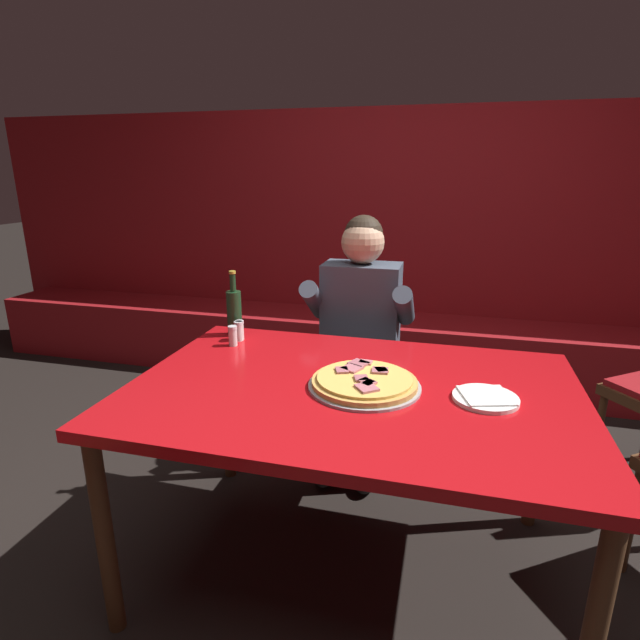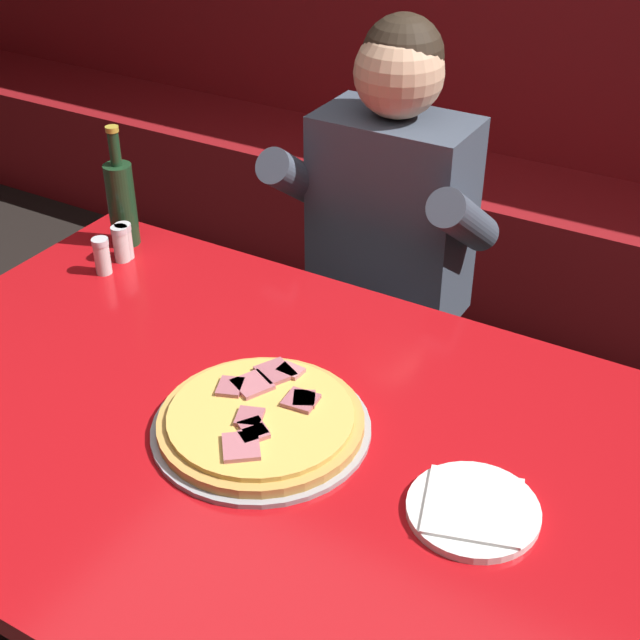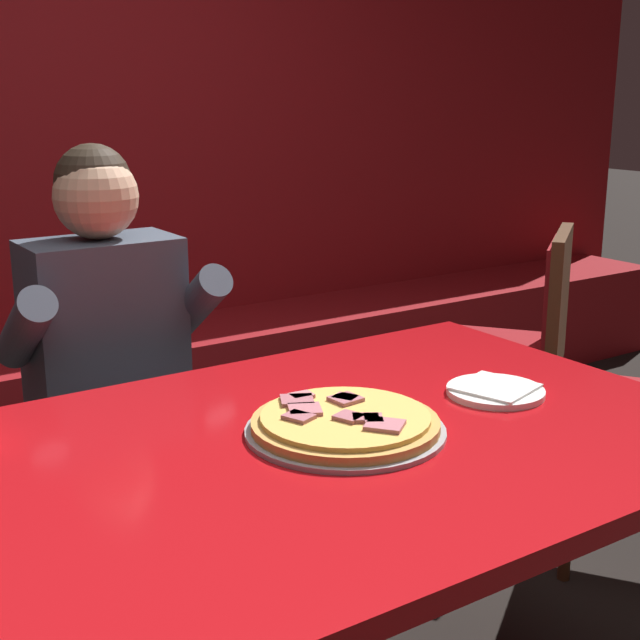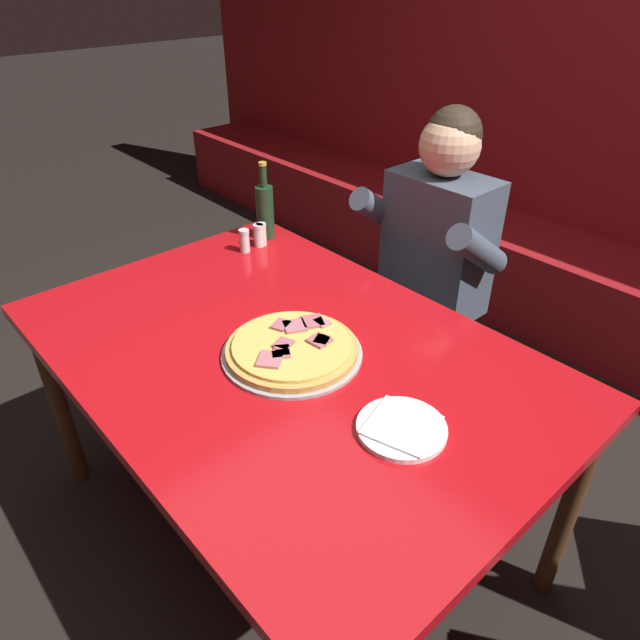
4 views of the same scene
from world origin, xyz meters
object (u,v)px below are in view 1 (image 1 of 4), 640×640
Objects in this scene: shaker_oregano at (240,331)px; shaker_red_pepper_flakes at (233,337)px; pizza at (364,383)px; beer_bottle at (234,311)px; main_dining_table at (352,404)px; shaker_parmesan at (239,332)px; plate_white_paper at (486,398)px; diner_seated_blue_shirt at (358,334)px.

shaker_oregano is 0.08m from shaker_red_pepper_flakes.
beer_bottle reaches higher than pizza.
shaker_oregano reaches higher than main_dining_table.
shaker_oregano and shaker_red_pepper_flakes have the same top height.
pizza is 0.67m from shaker_red_pepper_flakes.
plate_white_paper is at bearing -19.05° from shaker_parmesan.
shaker_parmesan is (-1.01, 0.35, 0.03)m from plate_white_paper.
shaker_oregano is 0.07× the size of diner_seated_blue_shirt.
beer_bottle reaches higher than main_dining_table.
diner_seated_blue_shirt reaches higher than shaker_oregano.
shaker_oregano is at bearing 148.00° from main_dining_table.
shaker_oregano is at bearing 92.53° from shaker_red_pepper_flakes.
pizza is 4.48× the size of shaker_parmesan.
beer_bottle reaches higher than plate_white_paper.
pizza is at bearing -30.53° from shaker_oregano.
pizza is at bearing -32.33° from beer_bottle.
pizza is at bearing -4.50° from main_dining_table.
diner_seated_blue_shirt is at bearing 41.02° from shaker_oregano.
pizza is at bearing -29.57° from shaker_parmesan.
beer_bottle reaches higher than shaker_parmesan.
diner_seated_blue_shirt is (-0.56, 0.76, -0.07)m from plate_white_paper.
shaker_oregano reaches higher than pizza.
shaker_oregano is 1.00× the size of shaker_red_pepper_flakes.
beer_bottle is at bearing -146.04° from diner_seated_blue_shirt.
plate_white_paper is at bearing -15.68° from shaker_red_pepper_flakes.
shaker_red_pepper_flakes reaches higher than main_dining_table.
beer_bottle is at bearing 124.56° from shaker_parmesan.
plate_white_paper is (0.40, -0.00, -0.01)m from pizza.
main_dining_table is 0.77m from beer_bottle.
pizza reaches higher than main_dining_table.
shaker_parmesan is (-0.57, 0.34, 0.11)m from main_dining_table.
shaker_red_pepper_flakes is (-1.01, 0.28, 0.03)m from plate_white_paper.
shaker_parmesan is (-0.61, 0.35, 0.02)m from pizza.
shaker_red_pepper_flakes is at bearing -88.04° from shaker_parmesan.
beer_bottle reaches higher than shaker_red_pepper_flakes.
diner_seated_blue_shirt is (-0.16, 0.76, -0.08)m from pizza.
main_dining_table is at bearing -33.75° from beer_bottle.
pizza is 0.70m from shaker_parmesan.
diner_seated_blue_shirt reaches higher than shaker_red_pepper_flakes.
main_dining_table is at bearing -31.01° from shaker_parmesan.
main_dining_table is at bearing 179.48° from plate_white_paper.
main_dining_table is 7.29× the size of plate_white_paper.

